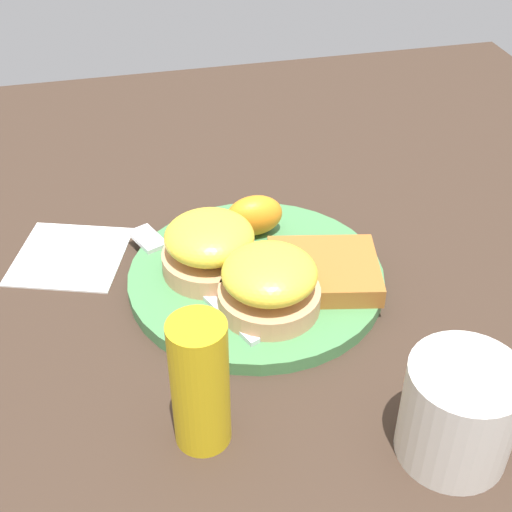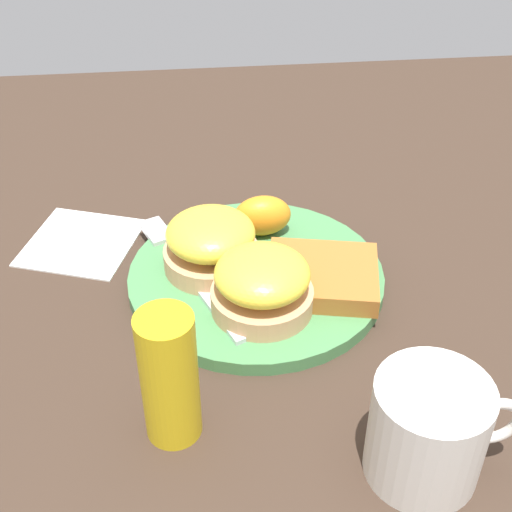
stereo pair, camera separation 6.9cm
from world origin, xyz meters
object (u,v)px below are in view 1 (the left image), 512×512
sandwich_benedict_left (210,247)px  sandwich_benedict_right (267,284)px  fork (183,272)px  condiment_bottle (200,384)px  orange_wedge (254,216)px  hashbrown_patty (323,271)px  cup (460,412)px

sandwich_benedict_left → sandwich_benedict_right: size_ratio=1.00×
fork → condiment_bottle: size_ratio=1.73×
orange_wedge → condiment_bottle: (-0.10, -0.24, 0.02)m
hashbrown_patty → sandwich_benedict_left: bearing=159.3°
orange_wedge → fork: bearing=-147.9°
cup → sandwich_benedict_right: bearing=120.1°
sandwich_benedict_right → hashbrown_patty: sandwich_benedict_right is taller
fork → condiment_bottle: bearing=-93.8°
hashbrown_patty → sandwich_benedict_right: bearing=-156.1°
hashbrown_patty → fork: bearing=164.0°
hashbrown_patty → orange_wedge: bearing=117.7°
sandwich_benedict_left → fork: sandwich_benedict_left is taller
sandwich_benedict_right → condiment_bottle: size_ratio=0.81×
fork → cup: size_ratio=1.79×
sandwich_benedict_left → cup: size_ratio=0.83×
sandwich_benedict_left → fork: 0.04m
hashbrown_patty → condiment_bottle: (-0.14, -0.15, 0.03)m
hashbrown_patty → condiment_bottle: bearing=-134.0°
orange_wedge → sandwich_benedict_right: bearing=-97.6°
cup → condiment_bottle: 0.19m
fork → cup: bearing=-54.8°
sandwich_benedict_right → fork: bearing=136.1°
hashbrown_patty → fork: 0.14m
hashbrown_patty → cup: (0.04, -0.21, 0.02)m
sandwich_benedict_left → cup: (0.14, -0.24, 0.00)m
sandwich_benedict_left → condiment_bottle: (-0.04, -0.19, 0.02)m
sandwich_benedict_left → sandwich_benedict_right: bearing=-59.1°
sandwich_benedict_left → fork: (-0.03, -0.00, -0.03)m
orange_wedge → fork: orange_wedge is taller
sandwich_benedict_right → condiment_bottle: bearing=-123.7°
sandwich_benedict_left → hashbrown_patty: size_ratio=0.90×
hashbrown_patty → condiment_bottle: condiment_bottle is taller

